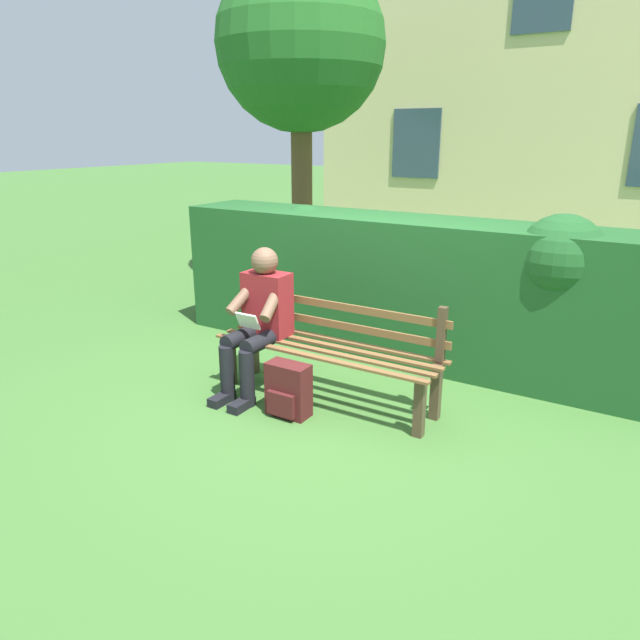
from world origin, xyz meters
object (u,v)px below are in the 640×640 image
(park_bench, at_px, (331,348))
(tree, at_px, (297,51))
(person_seated, at_px, (259,317))
(backpack, at_px, (288,390))

(park_bench, height_order, tree, tree)
(person_seated, xyz_separation_m, tree, (1.88, -3.41, 2.45))
(tree, distance_m, backpack, 5.22)
(park_bench, height_order, person_seated, person_seated)
(person_seated, height_order, backpack, person_seated)
(park_bench, relative_size, person_seated, 1.58)
(park_bench, relative_size, backpack, 4.50)
(park_bench, relative_size, tree, 0.44)
(person_seated, bearing_deg, park_bench, -164.58)
(park_bench, distance_m, backpack, 0.50)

